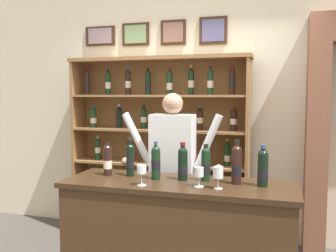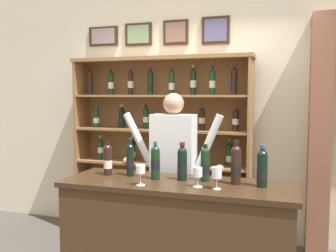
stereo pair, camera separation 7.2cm
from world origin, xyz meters
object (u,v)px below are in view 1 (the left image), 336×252
(tasting_bottle_prosecco, at_px, (130,159))
(tasting_bottle_rosso, at_px, (206,164))
(tasting_counter, at_px, (178,242))
(tasting_bottle_riserva, at_px, (183,163))
(wine_glass_left, at_px, (142,171))
(tasting_bottle_super_tuscan, at_px, (237,164))
(wine_shelf, at_px, (159,143))
(wine_glass_center, at_px, (199,173))
(tasting_bottle_grappa, at_px, (156,162))
(tasting_bottle_chianti, at_px, (108,160))
(wine_glass_spare, at_px, (218,174))
(tasting_bottle_brunello, at_px, (263,168))
(shopkeeper, at_px, (172,161))

(tasting_bottle_prosecco, xyz_separation_m, tasting_bottle_rosso, (0.64, 0.00, -0.01))
(tasting_counter, xyz_separation_m, tasting_bottle_riserva, (0.02, 0.08, 0.62))
(wine_glass_left, bearing_deg, tasting_bottle_prosecco, 126.59)
(tasting_bottle_prosecco, bearing_deg, tasting_bottle_super_tuscan, -1.59)
(wine_shelf, bearing_deg, wine_glass_center, -60.79)
(tasting_bottle_grappa, height_order, tasting_bottle_super_tuscan, tasting_bottle_super_tuscan)
(tasting_counter, xyz_separation_m, tasting_bottle_chianti, (-0.64, 0.07, 0.62))
(wine_shelf, relative_size, tasting_bottle_prosecco, 6.56)
(wine_shelf, distance_m, wine_glass_spare, 1.62)
(tasting_bottle_super_tuscan, bearing_deg, tasting_bottle_riserva, 178.93)
(tasting_bottle_chianti, height_order, wine_glass_spare, tasting_bottle_chianti)
(wine_shelf, height_order, tasting_bottle_prosecco, wine_shelf)
(wine_shelf, distance_m, tasting_bottle_brunello, 1.68)
(tasting_bottle_chianti, distance_m, tasting_bottle_super_tuscan, 1.08)
(wine_shelf, height_order, wine_glass_center, wine_shelf)
(tasting_bottle_super_tuscan, bearing_deg, tasting_bottle_chianti, -179.86)
(tasting_bottle_riserva, height_order, tasting_bottle_rosso, tasting_bottle_riserva)
(tasting_bottle_super_tuscan, bearing_deg, wine_glass_left, -159.22)
(tasting_bottle_riserva, distance_m, tasting_bottle_brunello, 0.62)
(tasting_counter, relative_size, tasting_bottle_rosso, 6.19)
(tasting_bottle_prosecco, height_order, tasting_bottle_rosso, tasting_bottle_prosecco)
(tasting_bottle_riserva, bearing_deg, shopkeeper, 114.72)
(wine_shelf, xyz_separation_m, tasting_bottle_rosso, (0.76, -1.14, 0.00))
(tasting_bottle_brunello, bearing_deg, tasting_counter, -175.19)
(tasting_bottle_chianti, distance_m, tasting_bottle_prosecco, 0.20)
(tasting_bottle_grappa, relative_size, tasting_bottle_rosso, 1.05)
(tasting_bottle_rosso, height_order, wine_glass_spare, tasting_bottle_rosso)
(tasting_bottle_prosecco, distance_m, wine_glass_spare, 0.81)
(tasting_bottle_brunello, xyz_separation_m, wine_glass_center, (-0.45, -0.16, -0.04))
(tasting_bottle_chianti, relative_size, wine_glass_center, 1.90)
(tasting_counter, xyz_separation_m, tasting_bottle_brunello, (0.64, 0.05, 0.63))
(tasting_counter, relative_size, tasting_bottle_super_tuscan, 5.36)
(tasting_bottle_riserva, relative_size, tasting_bottle_brunello, 0.98)
(tasting_counter, xyz_separation_m, tasting_bottle_rosso, (0.20, 0.10, 0.62))
(wine_glass_spare, bearing_deg, tasting_bottle_riserva, 147.78)
(tasting_bottle_chianti, bearing_deg, wine_glass_center, -11.63)
(tasting_bottle_chianti, relative_size, tasting_bottle_brunello, 0.90)
(shopkeeper, relative_size, tasting_bottle_brunello, 5.32)
(wine_glass_left, bearing_deg, tasting_bottle_riserva, 46.62)
(tasting_bottle_riserva, bearing_deg, tasting_bottle_prosecco, 177.92)
(tasting_bottle_rosso, bearing_deg, wine_shelf, 123.73)
(tasting_bottle_riserva, distance_m, tasting_bottle_super_tuscan, 0.43)
(tasting_bottle_brunello, distance_m, wine_glass_spare, 0.35)
(wine_glass_left, relative_size, wine_glass_center, 1.04)
(tasting_bottle_riserva, bearing_deg, wine_glass_left, -133.38)
(wine_glass_left, bearing_deg, wine_glass_spare, 6.61)
(tasting_bottle_riserva, height_order, tasting_bottle_super_tuscan, tasting_bottle_super_tuscan)
(tasting_bottle_brunello, bearing_deg, tasting_bottle_grappa, -179.17)
(wine_shelf, xyz_separation_m, wine_glass_center, (0.75, -1.34, -0.04))
(tasting_bottle_prosecco, relative_size, tasting_bottle_rosso, 1.07)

